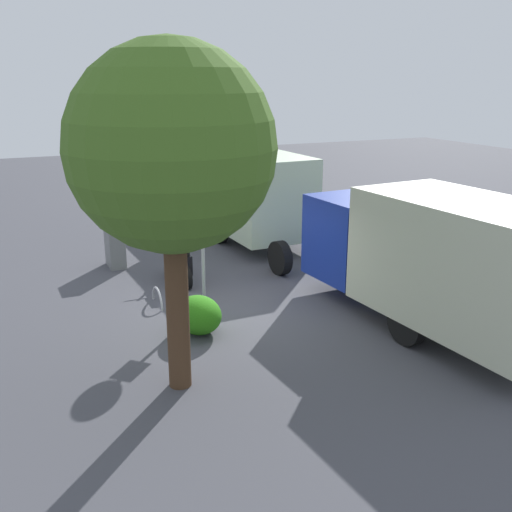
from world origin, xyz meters
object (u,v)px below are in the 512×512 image
box_truck_near (428,252)px  utility_cabinet (115,243)px  bike_rack_hoop (158,305)px  box_truck_far (240,188)px  street_tree (171,149)px  motorcycle (179,262)px  stop_sign (202,221)px

box_truck_near → utility_cabinet: bearing=33.0°
box_truck_near → bike_rack_hoop: (3.41, 4.75, -1.58)m
box_truck_far → bike_rack_hoop: box_truck_far is taller
box_truck_near → box_truck_far: size_ratio=0.99×
street_tree → bike_rack_hoop: size_ratio=6.57×
motorcycle → street_tree: size_ratio=0.32×
box_truck_near → stop_sign: bearing=49.8°
bike_rack_hoop → box_truck_far: bearing=-39.7°
motorcycle → bike_rack_hoop: (-1.32, 0.95, -0.52)m
motorcycle → box_truck_near: bearing=-141.6°
stop_sign → street_tree: bearing=154.0°
box_truck_far → motorcycle: (-3.68, 3.21, -1.05)m
box_truck_near → box_truck_far: (8.41, 0.59, -0.01)m
box_truck_far → stop_sign: bearing=148.4°
street_tree → stop_sign: bearing=-26.0°
utility_cabinet → bike_rack_hoop: 3.38m
box_truck_far → bike_rack_hoop: 6.69m
motorcycle → utility_cabinet: bearing=30.7°
utility_cabinet → bike_rack_hoop: (-3.31, -0.24, -0.66)m
motorcycle → box_truck_far: bearing=-41.5°
box_truck_far → street_tree: street_tree is taller
street_tree → bike_rack_hoop: street_tree is taller
box_truck_near → box_truck_far: bearing=0.4°
motorcycle → utility_cabinet: utility_cabinet is taller
utility_cabinet → bike_rack_hoop: size_ratio=1.55×
street_tree → bike_rack_hoop: bearing=-9.7°
utility_cabinet → street_tree: bearing=176.7°
box_truck_far → utility_cabinet: bearing=109.7°
box_truck_far → street_tree: size_ratio=1.45×
street_tree → box_truck_near: bearing=-86.1°
box_truck_far → stop_sign: stop_sign is taller
street_tree → bike_rack_hoop: 5.50m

